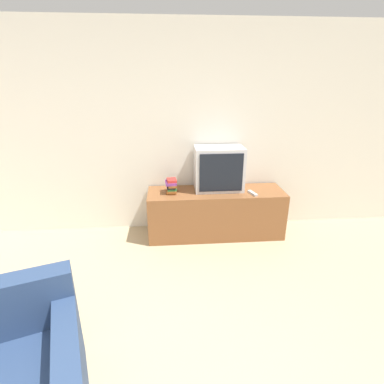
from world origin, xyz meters
TOP-DOWN VIEW (x-y plane):
  - wall_back at (0.00, 3.03)m, footprint 9.00×0.06m
  - tv_stand at (0.76, 2.72)m, footprint 1.72×0.52m
  - television at (0.79, 2.80)m, footprint 0.61×0.37m
  - book_stack at (0.19, 2.71)m, footprint 0.15×0.21m
  - remote_on_stand at (1.19, 2.59)m, footprint 0.09×0.18m

SIDE VIEW (x-z plane):
  - tv_stand at x=0.76m, z-range 0.00..0.60m
  - remote_on_stand at x=1.19m, z-range 0.60..0.63m
  - book_stack at x=0.19m, z-range 0.60..0.78m
  - television at x=0.79m, z-range 0.60..1.15m
  - wall_back at x=0.00m, z-range 0.00..2.60m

